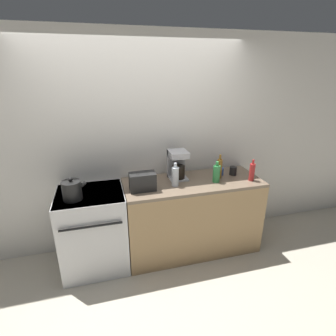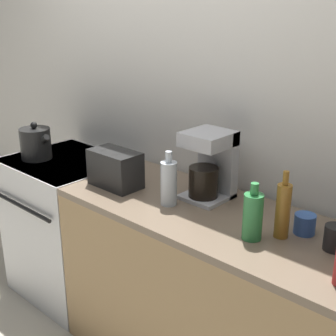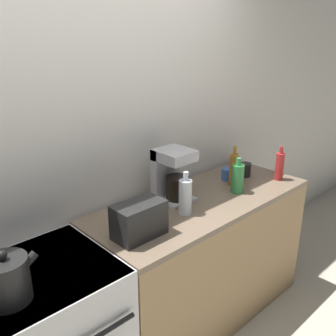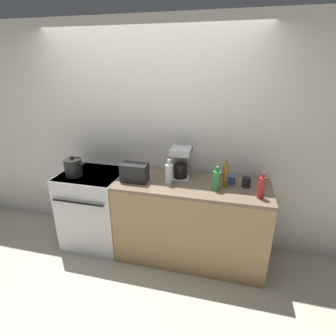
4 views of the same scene
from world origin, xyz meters
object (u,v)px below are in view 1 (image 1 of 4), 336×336
object	(u,v)px
bottle_red	(252,172)
cup_blue	(220,171)
kettle	(72,190)
cup_black	(233,171)
coffee_maker	(177,164)
toaster	(143,182)
bottle_green	(216,173)
bottle_clear	(175,176)
stove	(94,229)
bottle_amber	(219,168)

from	to	relation	value
bottle_red	cup_blue	distance (m)	0.39
kettle	bottle_red	world-z (taller)	bottle_red
bottle_red	cup_black	distance (m)	0.26
kettle	coffee_maker	xyz separation A→B (m)	(1.19, 0.26, 0.08)
coffee_maker	cup_blue	xyz separation A→B (m)	(0.55, -0.04, -0.13)
toaster	coffee_maker	world-z (taller)	coffee_maker
coffee_maker	cup_black	bearing A→B (deg)	-7.08
bottle_red	bottle_green	bearing A→B (deg)	170.38
coffee_maker	bottle_clear	xyz separation A→B (m)	(-0.09, -0.21, -0.06)
kettle	toaster	world-z (taller)	kettle
bottle_clear	bottle_green	size ratio (longest dim) A/B	1.09
toaster	bottle_green	size ratio (longest dim) A/B	1.13
bottle_green	coffee_maker	bearing A→B (deg)	150.26
coffee_maker	cup_blue	bearing A→B (deg)	-4.02
stove	bottle_amber	bearing A→B (deg)	0.75
stove	bottle_amber	xyz separation A→B (m)	(1.52, 0.02, 0.58)
stove	bottle_green	size ratio (longest dim) A/B	3.75
toaster	bottle_amber	size ratio (longest dim) A/B	0.96
stove	toaster	distance (m)	0.80
coffee_maker	bottle_red	xyz separation A→B (m)	(0.83, -0.30, -0.07)
bottle_amber	cup_black	world-z (taller)	bottle_amber
coffee_maker	bottle_green	size ratio (longest dim) A/B	1.39
coffee_maker	bottle_red	bearing A→B (deg)	-20.14
stove	cup_black	bearing A→B (deg)	2.19
bottle_amber	coffee_maker	bearing A→B (deg)	164.71
bottle_amber	bottle_red	world-z (taller)	bottle_amber
bottle_red	cup_blue	size ratio (longest dim) A/B	2.82
bottle_red	bottle_green	world-z (taller)	bottle_red
bottle_red	bottle_green	distance (m)	0.43
stove	toaster	size ratio (longest dim) A/B	3.32
stove	coffee_maker	bearing A→B (deg)	8.46
stove	kettle	size ratio (longest dim) A/B	3.90
bottle_amber	bottle_green	size ratio (longest dim) A/B	1.18
bottle_amber	cup_black	distance (m)	0.23
bottle_red	cup_black	world-z (taller)	bottle_red
stove	cup_blue	bearing A→B (deg)	4.16
kettle	coffee_maker	size ratio (longest dim) A/B	0.69
bottle_green	kettle	bearing A→B (deg)	-179.12
coffee_maker	bottle_clear	size ratio (longest dim) A/B	1.27
bottle_amber	bottle_red	bearing A→B (deg)	-26.63
bottle_red	cup_blue	xyz separation A→B (m)	(-0.28, 0.26, -0.06)
stove	bottle_green	bearing A→B (deg)	-3.13
stove	cup_black	world-z (taller)	cup_black
toaster	cup_black	world-z (taller)	toaster
coffee_maker	cup_black	size ratio (longest dim) A/B	3.33
bottle_clear	stove	bearing A→B (deg)	176.54
cup_blue	bottle_clear	bearing A→B (deg)	-164.88
stove	coffee_maker	xyz separation A→B (m)	(1.03, 0.15, 0.64)
stove	bottle_amber	size ratio (longest dim) A/B	3.18
bottle_clear	kettle	bearing A→B (deg)	-177.59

